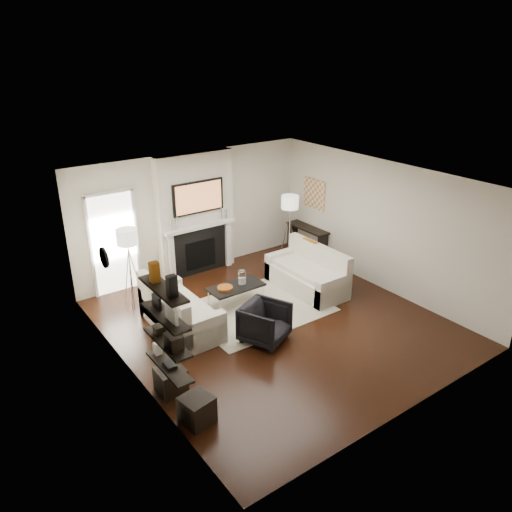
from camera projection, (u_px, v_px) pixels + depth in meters
room_envelope at (276, 256)px, 8.77m from camera, size 6.00×6.00×6.00m
chimney_breast at (196, 214)px, 10.91m from camera, size 1.80×0.25×2.70m
fireplace_surround at (200, 251)px, 11.14m from camera, size 1.30×0.02×1.04m
firebox at (201, 254)px, 11.16m from camera, size 0.75×0.02×0.65m
mantel_pilaster_l at (172, 258)px, 10.72m from camera, size 0.12×0.08×1.10m
mantel_pilaster_r at (228, 243)px, 11.49m from camera, size 0.12×0.08×1.10m
mantel_shelf at (200, 227)px, 10.87m from camera, size 1.70×0.18×0.07m
tv_body at (198, 197)px, 10.62m from camera, size 1.20×0.06×0.70m
tv_screen at (199, 197)px, 10.60m from camera, size 1.10×0.00×0.62m
candlestick_l_tall at (177, 223)px, 10.51m from camera, size 0.04×0.04×0.30m
candlestick_l_short at (171, 226)px, 10.45m from camera, size 0.04×0.04×0.24m
candlestick_r_tall at (221, 214)px, 11.09m from camera, size 0.04×0.04×0.30m
candlestick_r_short at (226, 214)px, 11.18m from camera, size 0.04×0.04×0.24m
hallway_panel at (114, 244)px, 10.12m from camera, size 0.90×0.02×2.10m
door_trim_l at (91, 249)px, 9.85m from camera, size 0.06×0.06×2.16m
door_trim_r at (136, 239)px, 10.36m from camera, size 0.06×0.06×2.16m
door_trim_top at (108, 193)px, 9.68m from camera, size 1.02×0.06×0.06m
rug at (257, 308)px, 9.79m from camera, size 2.60×2.00×0.01m
loveseat_left_base at (181, 318)px, 9.05m from camera, size 0.85×1.80×0.42m
loveseat_left_back at (163, 308)px, 8.75m from camera, size 0.18×1.80×0.80m
loveseat_left_arm_n at (204, 333)px, 8.41m from camera, size 0.85×0.18×0.60m
loveseat_left_arm_s at (161, 297)px, 9.62m from camera, size 0.85×0.18×0.60m
loveseat_left_cushion at (183, 305)px, 8.97m from camera, size 0.63×1.44×0.10m
pillow_left_orange at (155, 291)px, 8.89m from camera, size 0.10×0.42×0.42m
pillow_left_charcoal at (170, 305)px, 8.45m from camera, size 0.10×0.40×0.40m
loveseat_right_base at (306, 280)px, 10.48m from camera, size 0.85×1.80×0.42m
loveseat_right_back at (319, 263)px, 10.54m from camera, size 0.18×1.80×0.80m
loveseat_right_arm_n at (333, 291)px, 9.84m from camera, size 0.85×0.18×0.60m
loveseat_right_arm_s at (282, 264)px, 11.05m from camera, size 0.85×0.18×0.60m
loveseat_right_cushion at (305, 270)px, 10.36m from camera, size 0.63×1.44×0.10m
pillow_right_orange at (310, 249)px, 10.68m from camera, size 0.10×0.42×0.42m
pillow_right_charcoal at (329, 259)px, 10.24m from camera, size 0.10×0.40×0.40m
coffee_table at (236, 287)px, 9.79m from camera, size 1.10×0.55×0.04m
coffee_leg_nw at (220, 308)px, 9.44m from camera, size 0.02×0.02×0.38m
coffee_leg_ne at (263, 294)px, 9.97m from camera, size 0.02×0.02×0.38m
coffee_leg_sw at (209, 299)px, 9.77m from camera, size 0.02×0.02×0.38m
coffee_leg_se at (250, 286)px, 10.30m from camera, size 0.02×0.02×0.38m
hurricane_glass at (242, 277)px, 9.81m from camera, size 0.16×0.16×0.28m
hurricane_candle at (242, 280)px, 9.83m from camera, size 0.10×0.10×0.14m
copper_bowl at (225, 288)px, 9.64m from camera, size 0.30×0.30×0.05m
armchair at (265, 321)px, 8.62m from camera, size 0.95×0.93×0.75m
lamp_left_post at (131, 278)px, 9.71m from camera, size 0.02×0.02×1.20m
lamp_left_shade at (127, 237)px, 9.37m from camera, size 0.40×0.40×0.30m
lamp_left_leg_a at (137, 276)px, 9.77m from camera, size 0.25×0.02×1.23m
lamp_left_leg_b at (127, 277)px, 9.75m from camera, size 0.14×0.22×1.23m
lamp_left_leg_c at (131, 280)px, 9.61m from camera, size 0.14×0.22×1.23m
lamp_right_post at (289, 237)px, 11.74m from camera, size 0.02×0.02×1.20m
lamp_right_shade at (290, 202)px, 11.41m from camera, size 0.40×0.40×0.30m
lamp_right_leg_a at (293, 236)px, 11.80m from camera, size 0.25×0.02×1.23m
lamp_right_leg_b at (285, 236)px, 11.79m from camera, size 0.14×0.22×1.23m
lamp_right_leg_c at (290, 238)px, 11.64m from camera, size 0.14×0.22×1.23m
console_top at (308, 228)px, 11.93m from camera, size 0.35×1.20×0.04m
console_leg_n at (322, 250)px, 11.66m from camera, size 0.30×0.04×0.71m
console_leg_s at (293, 236)px, 12.48m from camera, size 0.30×0.04×0.71m
wall_art at (315, 194)px, 11.68m from camera, size 0.03×0.70×0.70m
shelf_bottom at (169, 367)px, 6.87m from camera, size 0.25×1.00×0.03m
shelf_lower at (167, 342)px, 6.71m from camera, size 0.25×1.00×0.04m
shelf_upper at (165, 316)px, 6.56m from camera, size 0.25×1.00×0.04m
shelf_top at (163, 289)px, 6.40m from camera, size 0.25×1.00×0.04m
decor_magfile_a at (172, 286)px, 6.13m from camera, size 0.12×0.10×0.28m
decor_magfile_b at (154, 272)px, 6.50m from camera, size 0.12×0.10×0.28m
decor_frame_a at (171, 314)px, 6.36m from camera, size 0.04×0.30×0.22m
decor_frame_b at (157, 302)px, 6.70m from camera, size 0.04×0.22×0.18m
decor_wine_rack at (174, 341)px, 6.51m from camera, size 0.18×0.25×0.20m
decor_box_small at (160, 330)px, 6.85m from camera, size 0.15×0.12×0.12m
decor_books at (170, 365)px, 6.84m from camera, size 0.14×0.20×0.05m
decor_box_tall at (158, 348)px, 7.09m from camera, size 0.10×0.10×0.18m
clock_rim at (104, 258)px, 7.84m from camera, size 0.04×0.34×0.34m
clock_face at (106, 257)px, 7.85m from camera, size 0.01×0.29×0.29m
ottoman_near at (171, 380)px, 7.40m from camera, size 0.41×0.41×0.40m
ottoman_far at (197, 410)px, 6.81m from camera, size 0.46×0.46×0.40m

